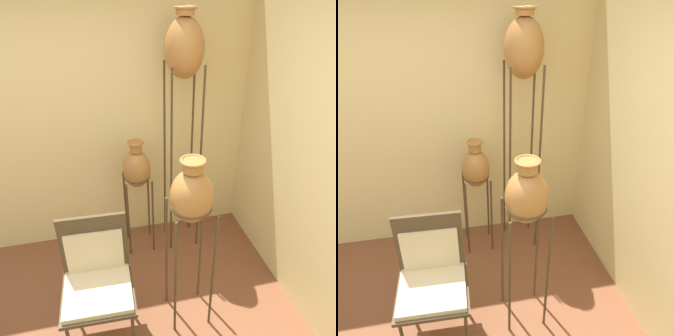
% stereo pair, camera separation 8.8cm
% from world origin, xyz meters
% --- Properties ---
extents(wall_back, '(7.59, 0.06, 2.70)m').
position_xyz_m(wall_back, '(0.00, 1.83, 1.35)').
color(wall_back, beige).
rests_on(wall_back, ground_plane).
extents(vase_stand_tall, '(0.33, 0.33, 2.31)m').
position_xyz_m(vase_stand_tall, '(1.06, 1.52, 1.95)').
color(vase_stand_tall, '#473823').
rests_on(vase_stand_tall, ground_plane).
extents(vase_stand_medium, '(0.31, 0.31, 1.47)m').
position_xyz_m(vase_stand_medium, '(0.87, 0.59, 1.16)').
color(vase_stand_medium, '#473823').
rests_on(vase_stand_medium, ground_plane).
extents(vase_stand_short, '(0.26, 0.26, 1.21)m').
position_xyz_m(vase_stand_short, '(0.62, 1.51, 0.91)').
color(vase_stand_short, '#473823').
rests_on(vase_stand_short, ground_plane).
extents(chair, '(0.53, 0.49, 1.03)m').
position_xyz_m(chair, '(0.17, 0.60, 0.59)').
color(chair, '#473823').
rests_on(chair, ground_plane).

